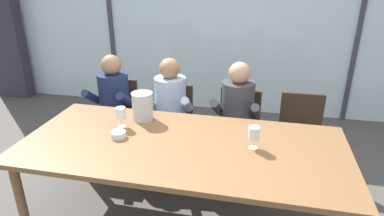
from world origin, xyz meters
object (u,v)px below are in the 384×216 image
(chair_near_curtain, at_px, (118,113))
(wine_glass_by_left_taster, at_px, (121,113))
(chair_right_of_center, at_px, (300,131))
(chair_left_of_center, at_px, (171,119))
(ice_bucket_primary, at_px, (143,106))
(dining_table, at_px, (182,151))
(chair_center, at_px, (237,126))
(tasting_bowl, at_px, (118,134))
(wine_glass_near_bucket, at_px, (254,134))
(person_navy_polo, at_px, (112,104))
(person_pale_blue_shirt, at_px, (169,109))
(person_charcoal_jacket, at_px, (236,115))

(chair_near_curtain, bearing_deg, wine_glass_by_left_taster, -65.05)
(chair_right_of_center, bearing_deg, chair_left_of_center, 178.78)
(chair_near_curtain, distance_m, ice_bucket_primary, 0.93)
(dining_table, bearing_deg, chair_left_of_center, 110.64)
(chair_near_curtain, height_order, wine_glass_by_left_taster, wine_glass_by_left_taster)
(dining_table, height_order, ice_bucket_primary, ice_bucket_primary)
(dining_table, relative_size, chair_center, 2.86)
(chair_center, relative_size, wine_glass_by_left_taster, 4.99)
(tasting_bowl, height_order, wine_glass_near_bucket, wine_glass_near_bucket)
(tasting_bowl, height_order, wine_glass_by_left_taster, wine_glass_by_left_taster)
(person_navy_polo, bearing_deg, chair_near_curtain, 97.11)
(chair_center, xyz_separation_m, chair_right_of_center, (0.63, 0.01, 0.00))
(wine_glass_by_left_taster, relative_size, wine_glass_near_bucket, 1.00)
(chair_center, height_order, tasting_bowl, chair_center)
(chair_right_of_center, height_order, person_pale_blue_shirt, person_pale_blue_shirt)
(ice_bucket_primary, distance_m, tasting_bowl, 0.39)
(chair_left_of_center, distance_m, person_navy_polo, 0.65)
(chair_near_curtain, distance_m, chair_left_of_center, 0.64)
(chair_left_of_center, height_order, wine_glass_near_bucket, wine_glass_near_bucket)
(chair_left_of_center, height_order, tasting_bowl, chair_left_of_center)
(person_charcoal_jacket, relative_size, wine_glass_by_left_taster, 6.82)
(dining_table, bearing_deg, person_navy_polo, 139.58)
(chair_right_of_center, height_order, person_charcoal_jacket, person_charcoal_jacket)
(chair_near_curtain, height_order, chair_left_of_center, same)
(dining_table, xyz_separation_m, ice_bucket_primary, (-0.44, 0.36, 0.19))
(ice_bucket_primary, bearing_deg, tasting_bowl, -101.13)
(chair_center, xyz_separation_m, person_navy_polo, (-1.32, -0.12, 0.17))
(chair_left_of_center, relative_size, ice_bucket_primary, 3.49)
(chair_near_curtain, relative_size, chair_right_of_center, 1.00)
(dining_table, xyz_separation_m, chair_near_curtain, (-1.00, 1.00, -0.20))
(dining_table, distance_m, wine_glass_near_bucket, 0.56)
(chair_center, height_order, ice_bucket_primary, ice_bucket_primary)
(person_pale_blue_shirt, bearing_deg, wine_glass_by_left_taster, -113.45)
(dining_table, height_order, chair_near_curtain, chair_near_curtain)
(ice_bucket_primary, bearing_deg, wine_glass_near_bucket, -17.82)
(chair_center, relative_size, person_navy_polo, 0.73)
(tasting_bowl, distance_m, wine_glass_near_bucket, 1.05)
(person_pale_blue_shirt, bearing_deg, dining_table, -72.24)
(dining_table, height_order, wine_glass_near_bucket, wine_glass_near_bucket)
(person_pale_blue_shirt, height_order, wine_glass_by_left_taster, person_pale_blue_shirt)
(chair_near_curtain, bearing_deg, ice_bucket_primary, -51.74)
(ice_bucket_primary, bearing_deg, person_charcoal_jacket, 31.20)
(chair_left_of_center, relative_size, wine_glass_near_bucket, 4.99)
(chair_near_curtain, bearing_deg, chair_left_of_center, -6.18)
(ice_bucket_primary, height_order, wine_glass_by_left_taster, ice_bucket_primary)
(dining_table, bearing_deg, person_charcoal_jacket, 67.94)
(chair_center, height_order, chair_right_of_center, same)
(wine_glass_near_bucket, bearing_deg, chair_left_of_center, 134.35)
(person_charcoal_jacket, bearing_deg, chair_center, 89.92)
(tasting_bowl, bearing_deg, ice_bucket_primary, 78.87)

